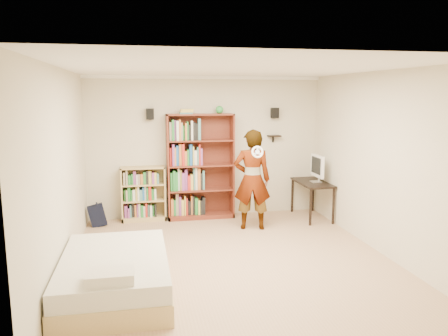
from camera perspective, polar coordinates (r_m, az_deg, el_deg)
The scene contains 14 objects.
ground at distance 6.38m, azimuth 1.18°, elevation -12.06°, with size 4.50×5.00×0.01m, color tan.
room_shell at distance 5.96m, azimuth 1.24°, elevation 3.88°, with size 4.52×5.02×2.71m.
crown_molding at distance 5.94m, azimuth 1.27°, elevation 12.63°, with size 4.50×5.00×0.06m.
speaker_left at distance 8.21m, azimuth -9.64°, elevation 6.97°, with size 0.14×0.12×0.20m, color black.
speaker_right at distance 8.61m, azimuth 6.65°, elevation 7.16°, with size 0.14×0.12×0.20m, color black.
wall_shelf at distance 8.65m, azimuth 6.57°, elevation 4.18°, with size 0.25×0.16×0.03m, color black.
tall_bookshelf at distance 8.30m, azimuth -3.09°, elevation 0.17°, with size 1.26×0.37×2.00m, color maroon, non-canonical shape.
low_bookshelf at distance 8.35m, azimuth -10.47°, elevation -3.33°, with size 0.82×0.31×1.02m, color #D6B473, non-canonical shape.
computer_desk at distance 8.59m, azimuth 11.41°, elevation -4.08°, with size 0.52×1.04×0.71m, color black, non-canonical shape.
imac at distance 8.44m, azimuth 11.96°, elevation -0.08°, with size 0.10×0.52×0.52m, color white, non-canonical shape.
daybed at distance 5.51m, azimuth -14.08°, elevation -12.76°, with size 1.26×1.93×0.57m, color silver, non-canonical shape.
person at distance 7.65m, azimuth 3.69°, elevation -1.53°, with size 0.64×0.42×1.77m, color black.
wii_wheel at distance 7.25m, azimuth 4.40°, elevation 2.09°, with size 0.21×0.21×0.04m, color white.
navy_bag at distance 8.24m, azimuth -16.23°, elevation -5.92°, with size 0.30×0.20×0.41m, color black, non-canonical shape.
Camera 1 is at (-1.27, -5.80, 2.35)m, focal length 35.00 mm.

